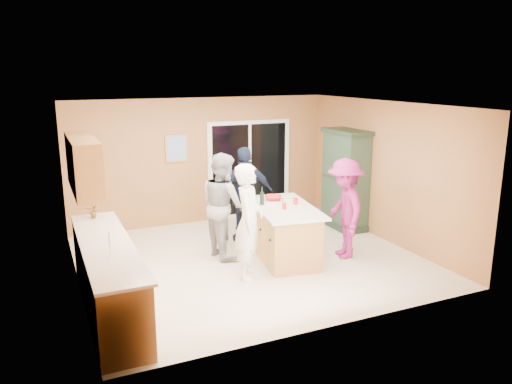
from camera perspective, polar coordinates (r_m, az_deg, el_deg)
name	(u,v)px	position (r m, az deg, el deg)	size (l,w,h in m)	color
floor	(250,260)	(8.55, -0.65, -7.76)	(5.50, 5.50, 0.00)	silver
ceiling	(250,105)	(7.97, -0.70, 9.91)	(5.50, 5.00, 0.10)	silver
wall_back	(203,161)	(10.46, -6.13, 3.56)	(5.50, 0.10, 2.60)	tan
wall_front	(333,228)	(6.03, 8.83, -4.09)	(5.50, 0.10, 2.60)	tan
wall_left	(72,203)	(7.54, -20.24, -1.18)	(0.10, 5.00, 2.60)	tan
wall_right	(386,172)	(9.57, 14.63, 2.25)	(0.10, 5.00, 2.60)	tan
left_cabinet_run	(109,282)	(6.83, -16.43, -9.83)	(0.65, 3.05, 1.24)	tan
upper_cabinets	(83,165)	(7.24, -19.11, 2.99)	(0.35, 1.60, 0.75)	tan
sliding_door	(249,169)	(10.84, -0.75, 2.65)	(1.90, 0.07, 2.10)	white
framed_picture	(177,148)	(10.24, -9.07, 4.95)	(0.46, 0.04, 0.56)	tan
kitchen_island	(284,234)	(8.48, 3.19, -4.84)	(1.21, 1.88, 0.92)	tan
green_hutch	(345,181)	(10.20, 10.17, 1.30)	(0.57, 1.09, 2.00)	#203425
woman_white	(249,222)	(7.59, -0.82, -3.40)	(0.65, 0.43, 1.79)	white
woman_grey	(223,205)	(8.51, -3.74, -1.51)	(0.87, 0.68, 1.80)	#A8A8AA
woman_navy	(246,195)	(9.17, -1.20, -0.37)	(1.05, 0.44, 1.79)	#192238
woman_magenta	(345,209)	(8.57, 10.10, -1.88)	(1.11, 0.64, 1.71)	#9B216B
serving_bowl	(273,198)	(8.75, 1.99, -0.66)	(0.30, 0.30, 0.07)	red
tulip_vase	(93,207)	(7.94, -18.17, -1.64)	(0.19, 0.13, 0.36)	#A82A10
tumbler_near	(284,206)	(8.17, 3.25, -1.60)	(0.07, 0.07, 0.10)	red
tumbler_far	(296,201)	(8.48, 4.54, -1.04)	(0.08, 0.08, 0.11)	red
wine_bottle	(262,198)	(8.41, 0.69, -0.67)	(0.07, 0.07, 0.30)	black
white_plate	(270,204)	(8.45, 1.62, -1.37)	(0.21, 0.21, 0.01)	white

